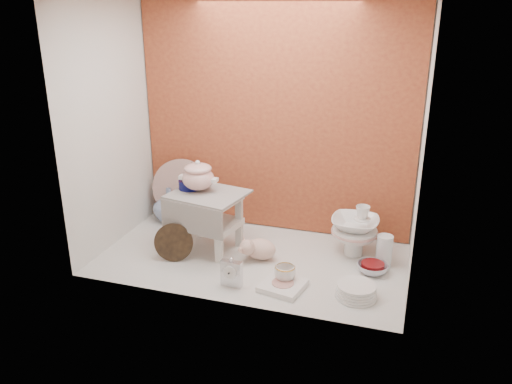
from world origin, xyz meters
TOP-DOWN VIEW (x-y plane):
  - ground at (0.00, 0.00)m, footprint 1.80×1.80m
  - niche_shell at (0.00, 0.18)m, footprint 1.86×1.03m
  - step_stool at (-0.29, 0.05)m, footprint 0.49×0.44m
  - soup_tureen at (-0.36, 0.07)m, footprint 0.25×0.25m
  - cobalt_bowl at (-0.43, 0.09)m, footprint 0.17×0.17m
  - floral_platter at (-0.63, 0.41)m, footprint 0.45×0.09m
  - blue_white_vase at (-0.72, 0.37)m, footprint 0.23×0.23m
  - lacquer_tray at (-0.43, -0.16)m, footprint 0.24×0.12m
  - mantel_clock at (-0.01, -0.34)m, footprint 0.12×0.05m
  - plush_pig at (0.05, 0.00)m, footprint 0.28×0.24m
  - teacup_saucer at (0.26, -0.22)m, footprint 0.21×0.21m
  - gold_rim_teacup at (0.26, -0.22)m, footprint 0.14×0.14m
  - lattice_dish at (0.26, -0.28)m, footprint 0.26×0.26m
  - dinner_plate_stack at (0.65, -0.25)m, footprint 0.29×0.29m
  - crystal_bowl at (0.71, 0.04)m, footprint 0.21×0.21m
  - clear_glass_vase at (0.76, 0.15)m, footprint 0.10×0.10m
  - porcelain_tower at (0.57, 0.24)m, footprint 0.32×0.32m

SIDE VIEW (x-z plane):
  - ground at x=0.00m, z-range 0.00..0.00m
  - teacup_saucer at x=0.26m, z-range 0.00..0.01m
  - lattice_dish at x=0.26m, z-range 0.00..0.03m
  - crystal_bowl at x=0.71m, z-range 0.00..0.05m
  - dinner_plate_stack at x=0.65m, z-range 0.00..0.07m
  - gold_rim_teacup at x=0.26m, z-range 0.01..0.10m
  - plush_pig at x=0.05m, z-range 0.00..0.14m
  - mantel_clock at x=-0.01m, z-range 0.00..0.17m
  - clear_glass_vase at x=0.76m, z-range 0.00..0.19m
  - lacquer_tray at x=-0.43m, z-range 0.00..0.23m
  - blue_white_vase at x=-0.72m, z-range 0.00..0.24m
  - porcelain_tower at x=0.57m, z-range 0.00..0.32m
  - step_stool at x=-0.29m, z-range 0.00..0.37m
  - floral_platter at x=-0.63m, z-range 0.00..0.44m
  - cobalt_bowl at x=-0.43m, z-range 0.37..0.42m
  - soup_tureen at x=-0.36m, z-range 0.37..0.56m
  - niche_shell at x=0.00m, z-range 0.17..1.70m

